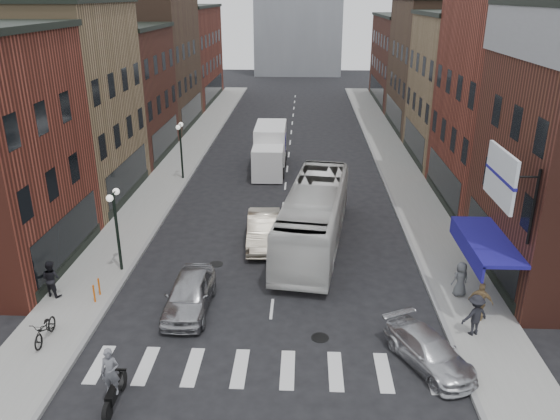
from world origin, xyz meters
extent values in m
plane|color=black|center=(0.00, 0.00, 0.00)|extent=(160.00, 160.00, 0.00)
cube|color=gray|center=(-8.50, 22.00, 0.07)|extent=(3.00, 74.00, 0.15)
cube|color=gray|center=(8.50, 22.00, 0.07)|extent=(3.00, 74.00, 0.15)
cube|color=gray|center=(-7.00, 22.00, 0.00)|extent=(0.20, 74.00, 0.16)
cube|color=gray|center=(7.00, 22.00, 0.00)|extent=(0.20, 74.00, 0.16)
cube|color=silver|center=(0.00, -3.00, 0.00)|extent=(12.00, 2.20, 0.01)
cube|color=black|center=(-10.02, 4.50, 1.60)|extent=(0.08, 7.20, 2.20)
cube|color=olive|center=(-15.00, 14.00, 6.00)|extent=(10.00, 10.00, 12.00)
cube|color=black|center=(-10.02, 14.00, 1.60)|extent=(0.08, 8.00, 2.20)
cube|color=black|center=(-15.00, 14.00, 12.15)|extent=(10.30, 10.20, 0.30)
cube|color=#4F251C|center=(-15.00, 24.00, 5.00)|extent=(10.00, 10.00, 10.00)
cube|color=black|center=(-10.02, 24.00, 1.60)|extent=(0.08, 8.00, 2.20)
cube|color=black|center=(-15.00, 24.00, 10.15)|extent=(10.30, 10.20, 0.30)
cube|color=#4E3527|center=(-15.00, 35.00, 6.50)|extent=(10.00, 12.00, 13.00)
cube|color=black|center=(-10.02, 35.00, 1.60)|extent=(0.08, 9.60, 2.20)
cube|color=maroon|center=(-15.00, 49.00, 5.50)|extent=(10.00, 16.00, 11.00)
cube|color=black|center=(-10.02, 49.00, 1.60)|extent=(0.08, 12.80, 2.20)
cube|color=black|center=(-15.00, 49.00, 11.15)|extent=(10.30, 16.20, 0.30)
cube|color=black|center=(10.02, 4.50, 1.60)|extent=(0.08, 7.20, 2.20)
cube|color=maroon|center=(15.00, 14.00, 7.00)|extent=(10.00, 10.00, 14.00)
cube|color=black|center=(10.02, 14.00, 1.60)|extent=(0.08, 8.00, 2.20)
cube|color=olive|center=(15.00, 24.00, 5.50)|extent=(10.00, 10.00, 11.00)
cube|color=black|center=(10.02, 24.00, 1.60)|extent=(0.08, 8.00, 2.20)
cube|color=black|center=(15.00, 24.00, 11.15)|extent=(10.30, 10.20, 0.30)
cube|color=#4E3527|center=(15.00, 35.00, 6.00)|extent=(10.00, 12.00, 12.00)
cube|color=black|center=(10.02, 35.00, 1.60)|extent=(0.08, 9.60, 2.20)
cube|color=#4F251C|center=(15.00, 49.00, 5.00)|extent=(10.00, 16.00, 10.00)
cube|color=black|center=(10.02, 49.00, 1.60)|extent=(0.08, 12.80, 2.20)
cube|color=black|center=(15.00, 49.00, 10.15)|extent=(10.30, 16.20, 0.30)
cube|color=navy|center=(9.10, 2.50, 2.70)|extent=(1.80, 5.00, 0.15)
cube|color=navy|center=(8.25, 2.50, 2.35)|extent=(0.10, 5.00, 0.70)
cylinder|color=black|center=(9.90, 0.50, 5.00)|extent=(0.12, 0.12, 3.00)
cylinder|color=black|center=(9.20, 0.50, 6.20)|extent=(1.40, 0.08, 0.08)
cube|color=silver|center=(8.50, 0.50, 6.20)|extent=(0.12, 3.00, 2.00)
cylinder|color=black|center=(-7.40, 4.00, 2.00)|extent=(0.14, 0.14, 4.00)
cylinder|color=black|center=(-7.40, 4.00, 4.00)|extent=(0.06, 0.90, 0.06)
sphere|color=white|center=(-7.40, 3.55, 3.95)|extent=(0.32, 0.32, 0.32)
sphere|color=white|center=(-7.40, 4.45, 3.95)|extent=(0.32, 0.32, 0.32)
cylinder|color=black|center=(-7.40, 18.00, 2.00)|extent=(0.14, 0.14, 4.00)
cylinder|color=black|center=(-7.40, 18.00, 4.00)|extent=(0.06, 0.90, 0.06)
sphere|color=white|center=(-7.40, 17.55, 3.95)|extent=(0.32, 0.32, 0.32)
sphere|color=white|center=(-7.40, 18.45, 3.95)|extent=(0.32, 0.32, 0.32)
cylinder|color=#D8590C|center=(-7.60, 1.00, 0.55)|extent=(0.08, 0.08, 0.80)
cylinder|color=#D8590C|center=(-7.60, 1.60, 0.55)|extent=(0.08, 0.08, 0.80)
cube|color=white|center=(-1.30, 18.32, 1.23)|extent=(2.20, 2.38, 2.27)
cube|color=black|center=(-1.30, 18.32, 1.45)|extent=(2.23, 1.29, 1.00)
cube|color=white|center=(-1.30, 21.77, 1.91)|extent=(2.31, 4.74, 2.63)
cube|color=navy|center=(-1.30, 21.77, 1.91)|extent=(2.32, 1.83, 1.09)
cube|color=black|center=(-1.30, 21.59, 0.41)|extent=(2.04, 5.92, 0.32)
cylinder|color=black|center=(-2.35, 18.50, 0.41)|extent=(0.25, 0.82, 0.82)
cylinder|color=black|center=(-0.26, 18.50, 0.41)|extent=(0.25, 0.82, 0.82)
cylinder|color=black|center=(-2.35, 21.59, 0.41)|extent=(0.25, 0.82, 0.82)
cylinder|color=black|center=(-0.26, 21.59, 0.41)|extent=(0.25, 0.82, 0.82)
cylinder|color=black|center=(-2.35, 23.41, 0.41)|extent=(0.25, 0.82, 0.82)
cylinder|color=black|center=(-0.26, 23.41, 0.41)|extent=(0.25, 0.82, 0.82)
cylinder|color=black|center=(-4.73, -4.26, 0.33)|extent=(0.14, 0.65, 0.65)
cylinder|color=black|center=(-4.73, -5.74, 0.33)|extent=(0.14, 0.65, 0.65)
cube|color=black|center=(-4.73, -5.00, 0.54)|extent=(0.28, 1.19, 0.35)
cube|color=black|center=(-4.73, -4.45, 0.94)|extent=(0.55, 0.07, 0.06)
imported|color=slate|center=(-4.73, -5.10, 1.36)|extent=(0.61, 0.41, 1.63)
imported|color=silver|center=(1.84, 7.61, 1.62)|extent=(4.30, 11.88, 3.23)
imported|color=#A2A2A6|center=(-3.45, 0.82, 0.76)|extent=(1.79, 4.45, 1.51)
imported|color=beige|center=(-0.80, 7.49, 0.81)|extent=(1.98, 4.99, 1.62)
imported|color=silver|center=(5.84, -2.47, 0.58)|extent=(3.26, 4.32, 1.17)
imported|color=black|center=(-8.45, -1.82, 0.63)|extent=(0.70, 1.84, 0.96)
imported|color=black|center=(-9.60, 1.45, 0.98)|extent=(0.91, 0.70, 1.65)
imported|color=black|center=(7.92, -0.67, 0.99)|extent=(1.21, 0.91, 1.69)
imported|color=olive|center=(8.43, 0.36, 0.98)|extent=(1.08, 0.85, 1.65)
imported|color=#55585C|center=(8.14, 2.28, 0.94)|extent=(0.89, 0.72, 1.57)
camera|label=1|loc=(1.25, -18.94, 12.43)|focal=35.00mm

